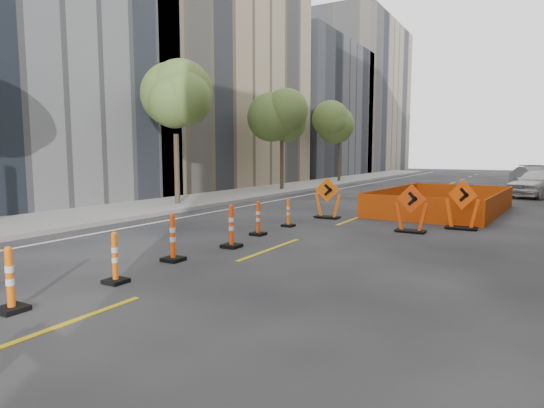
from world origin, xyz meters
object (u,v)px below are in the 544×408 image
Objects in this scene: channelizer_2 at (10,279)px; chevron_sign_right at (462,205)px; channelizer_7 at (288,212)px; parked_car_mid at (537,179)px; channelizer_4 at (173,237)px; channelizer_5 at (231,226)px; chevron_sign_center at (411,208)px; parked_car_far at (534,175)px; channelizer_3 at (115,258)px; parked_car_near at (539,183)px; chevron_sign_left at (328,198)px; channelizer_6 at (258,218)px.

channelizer_2 is 12.71m from chevron_sign_right.
channelizer_7 is 0.20× the size of parked_car_mid.
channelizer_5 is (0.30, 1.88, 0.01)m from channelizer_4.
chevron_sign_center reaches higher than channelizer_5.
parked_car_mid is 0.89× the size of parked_car_far.
parked_car_far is (-0.13, 6.70, -0.01)m from parked_car_mid.
channelizer_3 is 1.90m from channelizer_4.
parked_car_far is at bearing 75.71° from channelizer_7.
channelizer_4 is 34.39m from parked_car_far.
channelizer_4 is (-0.11, 3.76, 0.03)m from channelizer_2.
parked_car_near reaches higher than channelizer_4.
parked_car_near is at bearing 74.20° from channelizer_2.
channelizer_4 reaches higher than channelizer_2.
channelizer_2 is 1.89m from channelizer_3.
channelizer_5 reaches higher than channelizer_3.
chevron_sign_right is at bearing -74.94° from parked_car_near.
parked_car_far is (7.00, 37.41, 0.26)m from channelizer_2.
chevron_sign_center is at bearing -102.97° from parked_car_far.
parked_car_near is 5.30m from parked_car_mid.
parked_car_far reaches higher than channelizer_5.
channelizer_2 is 0.22× the size of parked_car_mid.
parked_car_mid is at bearing 49.92° from chevron_sign_left.
parked_car_mid reaches higher than channelizer_2.
channelizer_7 is 0.18× the size of parked_car_far.
parked_car_far is at bearing 55.18° from chevron_sign_left.
channelizer_5 is 0.24× the size of parked_car_near.
parked_car_far reaches higher than channelizer_7.
channelizer_4 is 1.15× the size of channelizer_7.
parked_car_far is (-0.19, 11.99, -0.02)m from parked_car_near.
chevron_sign_left is 0.96× the size of chevron_sign_right.
channelizer_7 is at bearing 89.25° from channelizer_6.
parked_car_mid is (7.13, 30.71, 0.27)m from channelizer_2.
chevron_sign_center is at bearing -78.84° from parked_car_near.
chevron_sign_center is (3.83, 2.79, 0.23)m from channelizer_6.
parked_car_near is 0.98× the size of parked_car_mid.
channelizer_5 is at bearing 88.09° from channelizer_2.
channelizer_3 is 0.21× the size of parked_car_near.
parked_car_near reaches higher than chevron_sign_center.
parked_car_near is (3.52, 15.11, 0.04)m from chevron_sign_center.
chevron_sign_left is at bearing -161.09° from chevron_sign_right.
parked_car_near reaches higher than channelizer_2.
parked_car_far is at bearing 89.74° from chevron_sign_center.
channelizer_2 reaches higher than channelizer_7.
chevron_sign_left reaches higher than channelizer_2.
channelizer_2 is at bearing -106.57° from parked_car_far.
chevron_sign_right reaches higher than channelizer_6.
parked_car_far is at bearing 79.40° from channelizer_2.
chevron_sign_right reaches higher than parked_car_far.
channelizer_5 is 0.75× the size of chevron_sign_center.
channelizer_4 is 0.69× the size of chevron_sign_right.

